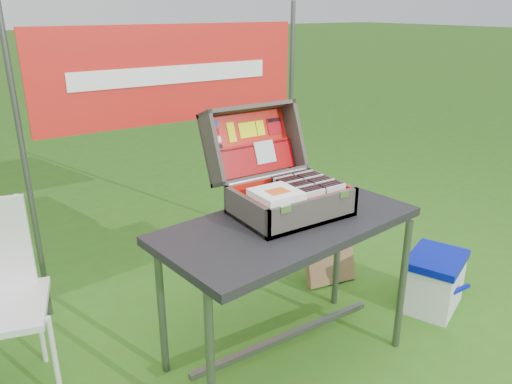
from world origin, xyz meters
TOP-DOWN VIEW (x-y plane):
  - ground at (0.00, 0.00)m, footprint 80.00×80.00m
  - table at (0.06, 0.06)m, footprint 1.27×0.75m
  - table_top at (0.06, 0.06)m, footprint 1.27×0.75m
  - table_leg_fl at (-0.48, -0.18)m, footprint 0.04×0.04m
  - table_leg_fr at (0.60, -0.18)m, footprint 0.04×0.04m
  - table_leg_bl at (-0.48, 0.30)m, footprint 0.04×0.04m
  - table_leg_br at (0.60, 0.30)m, footprint 0.04×0.04m
  - table_brace at (0.06, 0.06)m, footprint 1.05×0.03m
  - suitcase at (0.12, 0.17)m, footprint 0.50×0.52m
  - suitcase_base_bottom at (0.12, 0.11)m, footprint 0.50×0.36m
  - suitcase_base_wall_front at (0.12, -0.06)m, footprint 0.50×0.02m
  - suitcase_base_wall_back at (0.12, 0.28)m, footprint 0.50×0.02m
  - suitcase_base_wall_left at (-0.12, 0.11)m, footprint 0.02×0.36m
  - suitcase_base_wall_right at (0.36, 0.11)m, footprint 0.02×0.36m
  - suitcase_liner_floor at (0.12, 0.11)m, footprint 0.47×0.32m
  - suitcase_latch_left at (-0.04, -0.07)m, footprint 0.05×0.01m
  - suitcase_latch_right at (0.28, -0.07)m, footprint 0.05×0.01m
  - suitcase_hinge at (0.12, 0.29)m, footprint 0.45×0.02m
  - suitcase_lid_back at (0.12, 0.48)m, footprint 0.50×0.15m
  - suitcase_lid_rim_far at (0.12, 0.49)m, footprint 0.50×0.13m
  - suitcase_lid_rim_near at (0.12, 0.36)m, footprint 0.50×0.13m
  - suitcase_lid_rim_left at (-0.12, 0.42)m, footprint 0.02×0.26m
  - suitcase_lid_rim_right at (0.36, 0.42)m, footprint 0.02×0.26m
  - suitcase_lid_liner at (0.12, 0.47)m, footprint 0.46×0.12m
  - suitcase_liner_wall_front at (0.12, -0.04)m, footprint 0.47×0.01m
  - suitcase_liner_wall_back at (0.12, 0.27)m, footprint 0.47×0.01m
  - suitcase_liner_wall_left at (-0.11, 0.11)m, footprint 0.01×0.32m
  - suitcase_liner_wall_right at (0.35, 0.11)m, footprint 0.01×0.32m
  - suitcase_lid_pocket at (0.12, 0.42)m, footprint 0.45×0.08m
  - suitcase_pocket_edge at (0.12, 0.44)m, footprint 0.44×0.03m
  - suitcase_pocket_cd at (0.17, 0.41)m, footprint 0.11×0.05m
  - lid_sticker_cc_a at (-0.07, 0.51)m, footprint 0.05×0.01m
  - lid_sticker_cc_b at (-0.07, 0.49)m, footprint 0.05×0.01m
  - lid_sticker_cc_c at (-0.07, 0.48)m, footprint 0.05×0.01m
  - lid_sticker_cc_d at (-0.07, 0.46)m, footprint 0.05×0.01m
  - lid_card_neon_tall at (0.02, 0.49)m, footprint 0.04×0.04m
  - lid_card_neon_main at (0.12, 0.49)m, footprint 0.10×0.03m
  - lid_card_neon_small at (0.19, 0.49)m, footprint 0.05×0.03m
  - lid_sticker_band at (0.28, 0.49)m, footprint 0.09×0.04m
  - lid_sticker_band_bar at (0.28, 0.50)m, footprint 0.08×0.01m
  - cd_left_0 at (0.15, -0.02)m, footprint 0.11×0.01m
  - cd_left_1 at (0.15, -0.00)m, footprint 0.11×0.01m
  - cd_left_2 at (0.15, 0.02)m, footprint 0.11×0.01m
  - cd_left_3 at (0.15, 0.04)m, footprint 0.11×0.01m
  - cd_left_4 at (0.15, 0.06)m, footprint 0.11×0.01m
  - cd_left_5 at (0.15, 0.08)m, footprint 0.11×0.01m
  - cd_left_6 at (0.15, 0.10)m, footprint 0.11×0.01m
  - cd_left_7 at (0.15, 0.12)m, footprint 0.11×0.01m
  - cd_left_8 at (0.15, 0.14)m, footprint 0.11×0.01m
  - cd_left_9 at (0.15, 0.16)m, footprint 0.11×0.01m
  - cd_left_10 at (0.15, 0.18)m, footprint 0.11×0.01m
  - cd_left_11 at (0.15, 0.20)m, footprint 0.11×0.01m
  - cd_left_12 at (0.15, 0.22)m, footprint 0.11×0.01m
  - cd_left_13 at (0.15, 0.24)m, footprint 0.11×0.01m
  - cd_right_0 at (0.27, -0.02)m, footprint 0.11×0.01m
  - cd_right_1 at (0.27, -0.00)m, footprint 0.11×0.01m
  - cd_right_2 at (0.27, 0.02)m, footprint 0.11×0.01m
  - cd_right_3 at (0.27, 0.04)m, footprint 0.11×0.01m
  - cd_right_4 at (0.27, 0.06)m, footprint 0.11×0.01m
  - cd_right_5 at (0.27, 0.08)m, footprint 0.11×0.01m
  - cd_right_6 at (0.27, 0.10)m, footprint 0.11×0.01m
  - cd_right_7 at (0.27, 0.12)m, footprint 0.11×0.01m
  - cd_right_8 at (0.27, 0.14)m, footprint 0.11×0.01m
  - cd_right_9 at (0.27, 0.16)m, footprint 0.11×0.01m
  - cd_right_10 at (0.27, 0.18)m, footprint 0.11×0.01m
  - cd_right_11 at (0.27, 0.20)m, footprint 0.11×0.01m
  - cd_right_12 at (0.27, 0.22)m, footprint 0.11×0.01m
  - cd_right_13 at (0.27, 0.24)m, footprint 0.11×0.01m
  - songbook_0 at (-0.01, 0.05)m, footprint 0.19×0.19m
  - songbook_1 at (-0.01, 0.05)m, footprint 0.19×0.19m
  - songbook_2 at (-0.01, 0.05)m, footprint 0.19×0.19m
  - songbook_3 at (-0.01, 0.05)m, footprint 0.19×0.19m
  - songbook_4 at (-0.01, 0.05)m, footprint 0.19×0.19m
  - songbook_5 at (-0.01, 0.05)m, footprint 0.19×0.19m
  - songbook_graphic at (-0.01, 0.04)m, footprint 0.09×0.07m
  - cooler at (1.06, -0.04)m, footprint 0.46×0.41m
  - cooler_body at (1.06, -0.04)m, footprint 0.43×0.39m
  - cooler_lid at (1.06, -0.04)m, footprint 0.46×0.41m
  - cooler_handle at (1.06, -0.19)m, footprint 0.22×0.02m
  - chair_leg_fr at (-0.96, 0.34)m, footprint 0.02×0.02m
  - chair_leg_br at (-0.96, 0.68)m, footprint 0.02×0.02m
  - chair_upright_right at (-0.96, 0.71)m, footprint 0.02×0.02m
  - cardboard_box at (0.74, 0.51)m, footprint 0.35×0.19m
  - banner_post_left at (-0.85, 1.10)m, footprint 0.03×0.03m
  - banner_post_right at (0.85, 1.10)m, footprint 0.03×0.03m
  - banner at (0.00, 1.09)m, footprint 1.60×0.02m
  - banner_text at (0.00, 1.08)m, footprint 1.20×0.00m

SIDE VIEW (x-z plane):
  - ground at x=0.00m, z-range 0.00..0.00m
  - table_brace at x=0.06m, z-range 0.10..0.14m
  - cooler_body at x=1.06m, z-range 0.00..0.29m
  - cooler at x=1.06m, z-range 0.00..0.33m
  - cardboard_box at x=0.74m, z-range 0.00..0.35m
  - cooler_handle at x=1.06m, z-range 0.17..0.19m
  - chair_leg_fr at x=-0.96m, z-range 0.00..0.46m
  - chair_leg_br at x=-0.96m, z-range 0.00..0.46m
  - cooler_lid at x=1.06m, z-range 0.29..0.33m
  - table_leg_fl at x=-0.48m, z-range 0.00..0.71m
  - table_leg_fr at x=0.60m, z-range 0.00..0.71m
  - table_leg_bl at x=-0.48m, z-range 0.00..0.71m
  - table_leg_br at x=0.60m, z-range 0.00..0.71m
  - table at x=0.06m, z-range 0.00..0.75m
  - chair_upright_right at x=-0.96m, z-range 0.46..0.89m
  - table_top at x=0.06m, z-range 0.71..0.75m
  - suitcase_base_bottom at x=0.12m, z-range 0.75..0.77m
  - suitcase_liner_floor at x=0.12m, z-range 0.77..0.78m
  - suitcase_base_wall_front at x=0.12m, z-range 0.75..0.89m
  - suitcase_base_wall_back at x=0.12m, z-range 0.75..0.89m
  - suitcase_base_wall_left at x=-0.12m, z-range 0.75..0.89m
  - suitcase_base_wall_right at x=0.36m, z-range 0.75..0.89m
  - suitcase_liner_wall_front at x=0.12m, z-range 0.77..0.89m
  - suitcase_liner_wall_back at x=0.12m, z-range 0.77..0.89m
  - suitcase_liner_wall_left at x=-0.11m, z-range 0.77..0.89m
  - suitcase_liner_wall_right at x=0.35m, z-range 0.77..0.89m
  - cd_left_0 at x=0.15m, z-range 0.78..0.91m
  - cd_left_1 at x=0.15m, z-range 0.78..0.91m
  - cd_left_2 at x=0.15m, z-range 0.78..0.91m
  - cd_left_3 at x=0.15m, z-range 0.78..0.91m
  - cd_left_4 at x=0.15m, z-range 0.78..0.91m
  - cd_left_5 at x=0.15m, z-range 0.78..0.91m
  - cd_left_6 at x=0.15m, z-range 0.78..0.91m
  - cd_left_7 at x=0.15m, z-range 0.78..0.91m
  - cd_left_8 at x=0.15m, z-range 0.78..0.91m
  - cd_left_9 at x=0.15m, z-range 0.78..0.91m
  - cd_left_10 at x=0.15m, z-range 0.78..0.91m
  - cd_left_11 at x=0.15m, z-range 0.78..0.91m
  - cd_left_12 at x=0.15m, z-range 0.78..0.91m
  - cd_left_13 at x=0.15m, z-range 0.78..0.91m
  - cd_right_0 at x=0.27m, z-range 0.78..0.91m
  - cd_right_1 at x=0.27m, z-range 0.78..0.91m
  - cd_right_2 at x=0.27m, z-range 0.78..0.91m
  - cd_right_3 at x=0.27m, z-range 0.78..0.91m
  - cd_right_4 at x=0.27m, z-range 0.78..0.91m
  - cd_right_5 at x=0.27m, z-range 0.78..0.91m
  - cd_right_6 at x=0.27m, z-range 0.78..0.91m
  - cd_right_7 at x=0.27m, z-range 0.78..0.91m
  - cd_right_8 at x=0.27m, z-range 0.78..0.91m
  - cd_right_9 at x=0.27m, z-range 0.78..0.91m
  - cd_right_10 at x=0.27m, z-range 0.78..0.91m
  - cd_right_11 at x=0.27m, z-range 0.78..0.91m
  - cd_right_12 at x=0.27m, z-range 0.78..0.91m
  - cd_right_13 at x=0.27m, z-range 0.78..0.91m
  - banner_post_left at x=-0.85m, z-range 0.00..1.70m
  - banner_post_right at x=0.85m, z-range 0.00..1.70m
  - suitcase_lid_rim_near at x=0.12m, z-range 0.84..0.91m
  - suitcase_latch_left at x=-0.04m, z-range 0.86..0.89m
  - suitcase_latch_right at x=0.28m, z-range 0.86..0.89m
  - suitcase_hinge at x=0.12m, z-range 0.88..0.89m
  - songbook_0 at x=-0.01m, z-range 0.89..0.89m
  - songbook_1 at x=-0.01m, z-range 0.89..0.90m
  - songbook_2 at x=-0.01m, z-range 0.90..0.90m
  - songbook_3 at x=-0.01m, z-range 0.90..0.91m
  - songbook_4 at x=-0.01m, z-range 0.91..0.91m
  - songbook_5 at x=-0.01m, z-range 0.91..0.92m
  - songbook_graphic at x=-0.01m, z-range 0.92..0.92m
  - suitcase_lid_pocket at x=0.12m, z-range 0.87..1.02m
  - suitcase at x=0.12m, z-range 0.75..1.20m
  - suitcase_pocket_cd at x=0.17m, z-range 0.92..1.03m
  - suitcase_lid_back at x=0.12m, z-range 0.84..1.18m
  - suitcase_pocket_edge at x=0.12m, z-range 1.00..1.03m
  - suitcase_lid_liner at x=0.12m, z-range 0.87..1.16m
  - lid_sticker_cc_d at x=-0.07m, z-range 1.01..1.04m
  - suitcase_lid_rim_left at x=-0.12m, z-range 0.84..1.22m
  - suitcase_lid_rim_right at x=0.36m, z-range 0.84..1.22m
  - lid_sticker_cc_c at x=-0.07m, z-range 1.04..1.07m
  - lid_card_neon_tall at x=0.02m, z-range 1.03..1.13m
  - lid_card_neon_main at x=0.12m, z-range 1.05..1.12m
  - lid_card_neon_small at x=0.19m, z-range 1.05..1.12m
  - lid_sticker_band at x=0.28m, z-range 1.04..1.12m
  - lid_sticker_cc_b at x=-0.07m, z-range 1.08..1.11m
  - lid_sticker_band_bar at x=0.28m, z-range 1.10..1.12m
  - lid_sticker_cc_a at x=-0.07m, z-range 1.12..1.15m
  - suitcase_lid_rim_far at x=0.12m, z-range 1.15..1.22m
  - banner at x=0.00m, z-range 1.02..1.58m
  - banner_text at x=0.00m, z-range 1.25..1.35m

